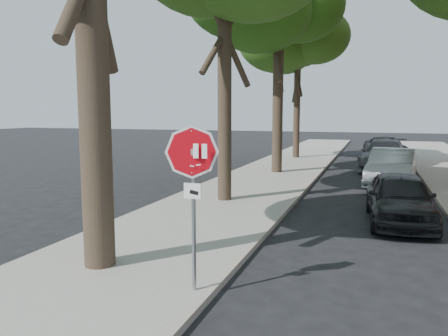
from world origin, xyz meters
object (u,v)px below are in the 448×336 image
(tree_far, at_px, (298,41))
(car_a, at_px, (400,198))
(stop_sign, at_px, (193,176))
(car_c, at_px, (384,155))
(car_d, at_px, (385,147))
(car_b, at_px, (392,168))

(tree_far, bearing_deg, car_a, -70.51)
(stop_sign, distance_m, car_c, 17.54)
(stop_sign, distance_m, car_d, 23.76)
(car_a, height_order, car_d, car_d)
(car_c, bearing_deg, stop_sign, -94.50)
(car_b, distance_m, car_c, 5.20)
(stop_sign, relative_size, car_d, 0.53)
(stop_sign, distance_m, car_b, 12.52)
(car_c, bearing_deg, car_b, -82.25)
(tree_far, relative_size, car_d, 1.91)
(stop_sign, height_order, tree_far, tree_far)
(car_b, height_order, car_c, car_c)
(tree_far, distance_m, car_c, 9.13)
(car_a, bearing_deg, tree_far, 106.07)
(car_a, xyz_separation_m, car_b, (0.00, 5.91, 0.08))
(car_b, bearing_deg, stop_sign, -98.46)
(car_c, relative_size, car_d, 1.08)
(car_c, bearing_deg, car_a, -83.30)
(stop_sign, height_order, car_a, stop_sign)
(stop_sign, xyz_separation_m, tree_far, (-2.02, 21.14, 5.26))
(stop_sign, bearing_deg, car_d, 82.13)
(stop_sign, height_order, car_c, stop_sign)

